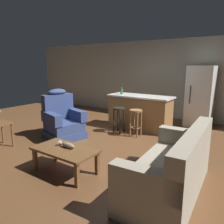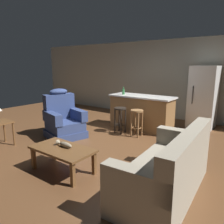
# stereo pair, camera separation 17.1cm
# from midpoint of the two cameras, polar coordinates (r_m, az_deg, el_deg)

# --- Properties ---
(ground_plane) EXTENTS (12.00, 12.00, 0.00)m
(ground_plane) POSITION_cam_midpoint_polar(r_m,az_deg,el_deg) (5.20, -0.78, -7.84)
(ground_plane) COLOR brown
(back_wall) EXTENTS (12.00, 0.05, 2.60)m
(back_wall) POSITION_cam_midpoint_polar(r_m,az_deg,el_deg) (7.66, 12.94, 8.33)
(back_wall) COLOR #B2B2A3
(back_wall) RESTS_ON ground_plane
(coffee_table) EXTENTS (1.10, 0.60, 0.42)m
(coffee_table) POSITION_cam_midpoint_polar(r_m,az_deg,el_deg) (3.80, -13.45, -10.08)
(coffee_table) COLOR brown
(coffee_table) RESTS_ON ground_plane
(fish_figurine) EXTENTS (0.34, 0.10, 0.10)m
(fish_figurine) POSITION_cam_midpoint_polar(r_m,az_deg,el_deg) (3.81, -13.05, -8.43)
(fish_figurine) COLOR #4C3823
(fish_figurine) RESTS_ON coffee_table
(couch) EXTENTS (0.95, 1.95, 0.94)m
(couch) POSITION_cam_midpoint_polar(r_m,az_deg,el_deg) (3.28, 14.10, -14.37)
(couch) COLOR #9E937F
(couch) RESTS_ON ground_plane
(recliner_near_lamp) EXTENTS (1.04, 1.04, 1.20)m
(recliner_near_lamp) POSITION_cam_midpoint_polar(r_m,az_deg,el_deg) (5.59, -13.69, -2.20)
(recliner_near_lamp) COLOR navy
(recliner_near_lamp) RESTS_ON ground_plane
(kitchen_island) EXTENTS (1.80, 0.70, 0.95)m
(kitchen_island) POSITION_cam_midpoint_polar(r_m,az_deg,el_deg) (6.17, 6.45, -0.05)
(kitchen_island) COLOR olive
(kitchen_island) RESTS_ON ground_plane
(bar_stool_left) EXTENTS (0.32, 0.32, 0.68)m
(bar_stool_left) POSITION_cam_midpoint_polar(r_m,az_deg,el_deg) (5.79, 0.99, -0.86)
(bar_stool_left) COLOR black
(bar_stool_left) RESTS_ON ground_plane
(bar_stool_right) EXTENTS (0.32, 0.32, 0.68)m
(bar_stool_right) POSITION_cam_midpoint_polar(r_m,az_deg,el_deg) (5.53, 5.37, -1.54)
(bar_stool_right) COLOR olive
(bar_stool_right) RESTS_ON ground_plane
(refrigerator) EXTENTS (0.70, 0.69, 1.76)m
(refrigerator) POSITION_cam_midpoint_polar(r_m,az_deg,el_deg) (6.77, 21.31, 3.73)
(refrigerator) COLOR white
(refrigerator) RESTS_ON ground_plane
(bottle_tall_green) EXTENTS (0.07, 0.07, 0.22)m
(bottle_tall_green) POSITION_cam_midpoint_polar(r_m,az_deg,el_deg) (6.28, 1.73, 5.38)
(bottle_tall_green) COLOR #2D6B38
(bottle_tall_green) RESTS_ON kitchen_island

